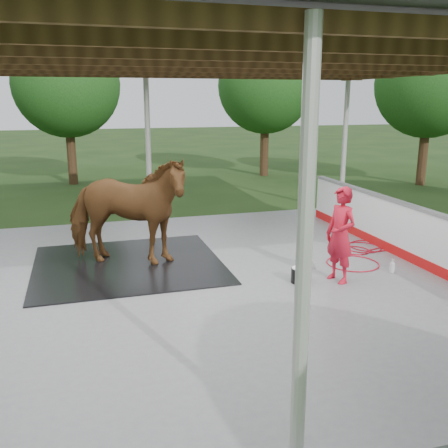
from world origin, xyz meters
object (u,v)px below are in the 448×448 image
object	(u,v)px
dasher_board	(409,234)
handler	(340,235)
horse	(126,211)
wash_bucket	(299,275)

from	to	relation	value
dasher_board	handler	distance (m)	2.14
dasher_board	horse	world-z (taller)	horse
wash_bucket	handler	bearing A→B (deg)	-9.61
dasher_board	wash_bucket	world-z (taller)	dasher_board
wash_bucket	horse	bearing A→B (deg)	146.93
horse	wash_bucket	distance (m)	3.53
dasher_board	wash_bucket	distance (m)	2.79
horse	handler	bearing A→B (deg)	-95.93
dasher_board	handler	size ratio (longest dim) A/B	4.63
horse	wash_bucket	size ratio (longest dim) A/B	8.40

